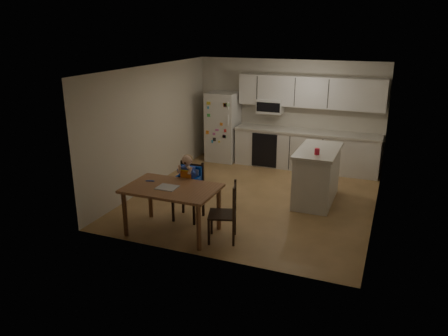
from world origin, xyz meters
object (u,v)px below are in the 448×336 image
at_px(kitchen_island, 317,175).
at_px(red_cup, 317,151).
at_px(refrigerator, 223,127).
at_px(chair_booster, 189,180).
at_px(chair_side, 228,209).
at_px(dining_table, 172,193).

xyz_separation_m(kitchen_island, red_cup, (0.04, -0.36, 0.57)).
xyz_separation_m(refrigerator, chair_booster, (0.78, -3.49, -0.14)).
xyz_separation_m(red_cup, chair_side, (-1.01, -1.78, -0.56)).
distance_m(kitchen_island, dining_table, 2.94).
distance_m(refrigerator, chair_booster, 3.57).
relative_size(refrigerator, kitchen_island, 1.21).
xyz_separation_m(kitchen_island, chair_side, (-0.97, -2.15, 0.01)).
relative_size(refrigerator, red_cup, 15.20).
relative_size(kitchen_island, chair_booster, 1.20).
relative_size(refrigerator, chair_booster, 1.45).
relative_size(refrigerator, dining_table, 1.16).
xyz_separation_m(chair_booster, chair_side, (0.94, -0.54, -0.17)).
xyz_separation_m(refrigerator, kitchen_island, (2.69, -1.88, -0.33)).
relative_size(dining_table, chair_booster, 1.26).
relative_size(kitchen_island, red_cup, 12.58).
bearing_deg(kitchen_island, refrigerator, 145.06).
xyz_separation_m(refrigerator, dining_table, (0.78, -4.10, -0.17)).
height_order(refrigerator, chair_side, refrigerator).
height_order(kitchen_island, chair_side, kitchen_island).
bearing_deg(dining_table, red_cup, 43.70).
bearing_deg(kitchen_island, chair_side, -114.38).
distance_m(refrigerator, red_cup, 3.54).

